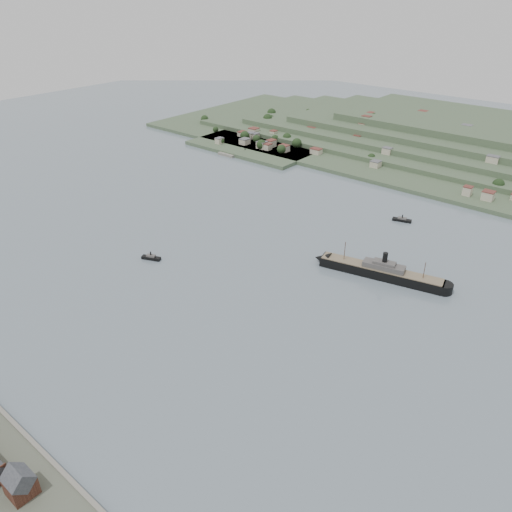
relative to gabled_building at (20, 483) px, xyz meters
The scene contains 7 objects.
ground 166.49m from the gabled_building, 99.52° to the left, with size 1400.00×1400.00×0.00m, color slate.
gabled_building is the anchor object (origin of this frame).
far_peninsula 557.11m from the gabled_building, 89.96° to the left, with size 760.00×309.00×30.00m.
steamship 240.23m from the gabled_building, 83.63° to the left, with size 93.82×30.28×22.75m.
tugboat 190.13m from the gabled_building, 125.29° to the left, with size 14.48×9.08×6.36m.
ferry_west 448.23m from the gabled_building, 119.78° to the left, with size 16.80×6.43×6.14m.
ferry_east 332.15m from the gabled_building, 89.86° to the left, with size 16.19×8.69×5.85m.
Camera 1 is at (177.32, -201.81, 177.63)m, focal length 35.00 mm.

